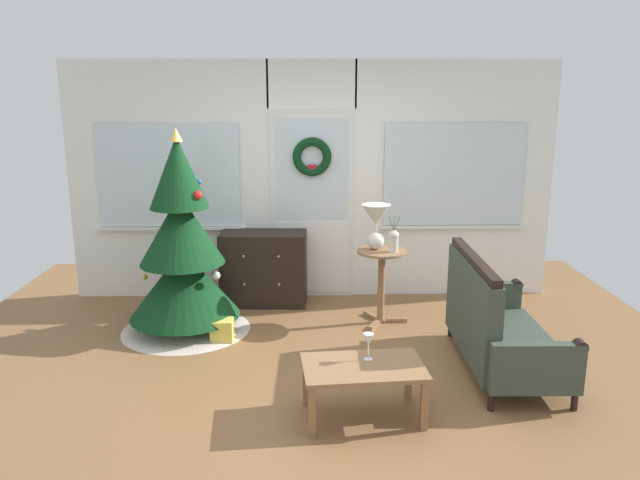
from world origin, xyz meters
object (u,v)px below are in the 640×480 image
object	(u,v)px
settee_sofa	(494,326)
wine_glass	(368,341)
dresser_cabinet	(264,268)
side_table	(382,272)
gift_box	(222,330)
table_lamp	(376,221)
flower_vase	(394,240)
coffee_table	(363,373)
christmas_tree	(183,258)

from	to	relation	value
settee_sofa	wine_glass	xyz separation A→B (m)	(-1.09, -0.64, 0.15)
dresser_cabinet	side_table	distance (m)	1.33
wine_glass	gift_box	world-z (taller)	wine_glass
side_table	wine_glass	bearing A→B (deg)	-99.94
table_lamp	flower_vase	size ratio (longest dim) A/B	1.26
settee_sofa	flower_vase	size ratio (longest dim) A/B	4.30
table_lamp	wine_glass	world-z (taller)	table_lamp
coffee_table	side_table	bearing A→B (deg)	79.28
side_table	coffee_table	xyz separation A→B (m)	(-0.34, -1.80, -0.19)
flower_vase	dresser_cabinet	bearing A→B (deg)	152.95
settee_sofa	gift_box	distance (m)	2.40
christmas_tree	gift_box	bearing A→B (deg)	-35.85
gift_box	coffee_table	bearing A→B (deg)	-49.70
christmas_tree	settee_sofa	size ratio (longest dim) A/B	1.27
christmas_tree	gift_box	size ratio (longest dim) A/B	9.50
christmas_tree	gift_box	xyz separation A→B (m)	(0.38, -0.27, -0.61)
coffee_table	gift_box	xyz separation A→B (m)	(-1.17, 1.38, -0.23)
table_lamp	side_table	bearing A→B (deg)	-33.69
flower_vase	wine_glass	distance (m)	1.72
dresser_cabinet	coffee_table	xyz separation A→B (m)	(0.84, -2.39, -0.06)
settee_sofa	coffee_table	xyz separation A→B (m)	(-1.13, -0.74, -0.05)
table_lamp	gift_box	distance (m)	1.78
flower_vase	gift_box	distance (m)	1.81
flower_vase	coffee_table	bearing A→B (deg)	-104.23
dresser_cabinet	gift_box	distance (m)	1.10
christmas_tree	dresser_cabinet	world-z (taller)	christmas_tree
wine_glass	dresser_cabinet	bearing A→B (deg)	111.09
side_table	table_lamp	bearing A→B (deg)	146.31
christmas_tree	side_table	xyz separation A→B (m)	(1.89, 0.15, -0.19)
dresser_cabinet	flower_vase	xyz separation A→B (m)	(1.28, -0.66, 0.46)
christmas_tree	side_table	distance (m)	1.90
side_table	coffee_table	distance (m)	1.84
dresser_cabinet	gift_box	bearing A→B (deg)	-107.61
table_lamp	wine_glass	distance (m)	1.82
christmas_tree	wine_glass	bearing A→B (deg)	-44.40
coffee_table	gift_box	world-z (taller)	coffee_table
table_lamp	flower_vase	world-z (taller)	table_lamp
settee_sofa	table_lamp	world-z (taller)	table_lamp
christmas_tree	flower_vase	size ratio (longest dim) A/B	5.46
christmas_tree	table_lamp	size ratio (longest dim) A/B	4.34
christmas_tree	flower_vase	distance (m)	1.99
christmas_tree	settee_sofa	bearing A→B (deg)	-18.76
dresser_cabinet	table_lamp	world-z (taller)	table_lamp
table_lamp	dresser_cabinet	bearing A→B (deg)	153.69
dresser_cabinet	christmas_tree	bearing A→B (deg)	-133.43
side_table	flower_vase	bearing A→B (deg)	-30.96
dresser_cabinet	flower_vase	size ratio (longest dim) A/B	2.63
flower_vase	side_table	bearing A→B (deg)	149.04
settee_sofa	gift_box	xyz separation A→B (m)	(-2.30, 0.64, -0.28)
dresser_cabinet	gift_box	xyz separation A→B (m)	(-0.32, -1.02, -0.29)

